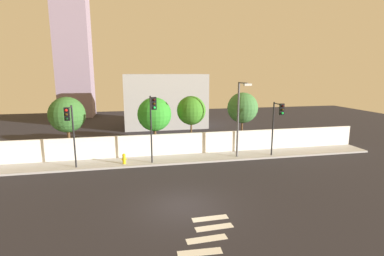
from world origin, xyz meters
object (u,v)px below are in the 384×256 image
(traffic_light_center, at_px, (70,124))
(roadside_tree_leftmost, at_px, (67,115))
(traffic_light_right, at_px, (153,116))
(roadside_tree_midleft, at_px, (154,114))
(roadside_tree_rightmost, at_px, (243,108))
(traffic_light_left, at_px, (278,118))
(street_lamp_curbside, at_px, (239,114))
(roadside_tree_midright, at_px, (191,111))
(fire_hydrant, at_px, (124,158))

(traffic_light_center, relative_size, roadside_tree_leftmost, 0.90)
(traffic_light_right, relative_size, roadside_tree_leftmost, 1.01)
(traffic_light_center, relative_size, roadside_tree_midleft, 0.93)
(traffic_light_right, bearing_deg, roadside_tree_leftmost, 152.98)
(roadside_tree_midleft, xyz_separation_m, roadside_tree_rightmost, (7.97, 0.00, 0.36))
(traffic_light_left, bearing_deg, roadside_tree_leftmost, 168.15)
(street_lamp_curbside, xyz_separation_m, roadside_tree_midleft, (-6.58, 2.81, -0.28))
(traffic_light_left, distance_m, traffic_light_right, 10.00)
(roadside_tree_midright, bearing_deg, traffic_light_left, -28.60)
(traffic_light_center, distance_m, roadside_tree_midleft, 7.03)
(fire_hydrant, distance_m, roadside_tree_midright, 7.14)
(roadside_tree_midleft, height_order, roadside_tree_rightmost, roadside_tree_rightmost)
(roadside_tree_leftmost, height_order, roadside_tree_midleft, roadside_tree_leftmost)
(fire_hydrant, bearing_deg, roadside_tree_leftmost, 148.82)
(street_lamp_curbside, xyz_separation_m, roadside_tree_rightmost, (1.38, 2.81, 0.09))
(fire_hydrant, distance_m, roadside_tree_leftmost, 6.00)
(traffic_light_center, height_order, roadside_tree_leftmost, roadside_tree_leftmost)
(street_lamp_curbside, height_order, fire_hydrant, street_lamp_curbside)
(roadside_tree_leftmost, xyz_separation_m, roadside_tree_midright, (10.20, 0.00, 0.07))
(street_lamp_curbside, relative_size, roadside_tree_rightmost, 1.16)
(traffic_light_center, height_order, street_lamp_curbside, street_lamp_curbside)
(traffic_light_left, bearing_deg, roadside_tree_midleft, 160.06)
(traffic_light_center, distance_m, traffic_light_right, 5.73)
(traffic_light_center, distance_m, street_lamp_curbside, 12.71)
(traffic_light_center, xyz_separation_m, fire_hydrant, (3.50, 0.83, -2.94))
(traffic_light_right, distance_m, roadside_tree_midright, 4.93)
(roadside_tree_midleft, bearing_deg, traffic_light_center, -150.26)
(traffic_light_center, height_order, fire_hydrant, traffic_light_center)
(traffic_light_center, bearing_deg, traffic_light_right, 1.22)
(roadside_tree_midleft, xyz_separation_m, roadside_tree_midright, (3.21, 0.00, 0.25))
(roadside_tree_midleft, distance_m, roadside_tree_midright, 3.22)
(traffic_light_left, height_order, roadside_tree_midleft, roadside_tree_midleft)
(street_lamp_curbside, xyz_separation_m, roadside_tree_leftmost, (-13.58, 2.81, -0.10))
(street_lamp_curbside, relative_size, roadside_tree_midleft, 1.23)
(roadside_tree_leftmost, bearing_deg, fire_hydrant, -31.18)
(traffic_light_center, xyz_separation_m, roadside_tree_leftmost, (-0.89, 3.49, 0.17))
(roadside_tree_midright, bearing_deg, roadside_tree_rightmost, 0.00)
(traffic_light_left, height_order, fire_hydrant, traffic_light_left)
(traffic_light_left, bearing_deg, traffic_light_right, 179.34)
(roadside_tree_midleft, bearing_deg, fire_hydrant, -134.40)
(fire_hydrant, bearing_deg, street_lamp_curbside, -0.94)
(roadside_tree_midright, distance_m, roadside_tree_rightmost, 4.76)
(traffic_light_right, height_order, roadside_tree_midleft, traffic_light_right)
(street_lamp_curbside, bearing_deg, roadside_tree_midleft, 156.89)
(roadside_tree_midleft, bearing_deg, street_lamp_curbside, -23.11)
(traffic_light_right, distance_m, fire_hydrant, 4.05)
(fire_hydrant, relative_size, roadside_tree_midright, 0.16)
(traffic_light_left, xyz_separation_m, roadside_tree_rightmost, (-1.63, 3.48, 0.43))
(roadside_tree_rightmost, bearing_deg, roadside_tree_leftmost, -180.00)
(street_lamp_curbside, bearing_deg, roadside_tree_rightmost, 63.76)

